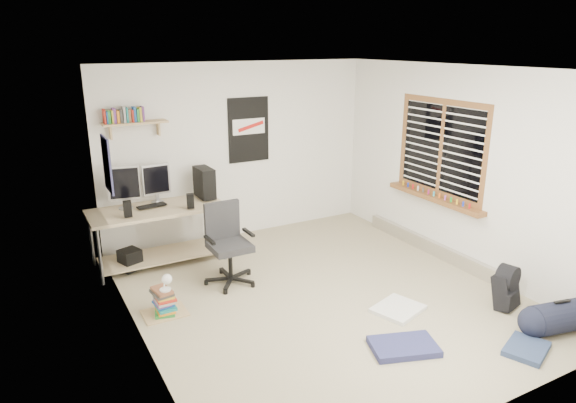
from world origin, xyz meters
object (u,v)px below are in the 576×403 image
backpack (506,291)px  office_chair (230,244)px  book_stack (164,301)px  desk (159,236)px  duffel_bag (559,319)px

backpack → office_chair: bearing=125.1°
office_chair → book_stack: size_ratio=2.15×
book_stack → desk: bearing=76.3°
desk → office_chair: 1.14m
desk → office_chair: size_ratio=1.73×
backpack → desk: bearing=120.0°
desk → backpack: desk is taller
duffel_bag → book_stack: duffel_bag is taller
office_chair → book_stack: 1.03m
desk → book_stack: 1.38m
office_chair → duffel_bag: bearing=-47.7°
backpack → duffel_bag: bearing=-97.7°
office_chair → backpack: 3.10m
office_chair → book_stack: office_chair is taller
desk → backpack: (2.94, -2.96, -0.16)m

